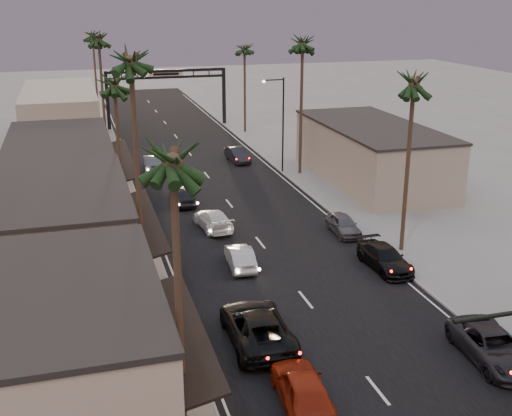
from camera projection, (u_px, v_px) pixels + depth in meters
ground at (221, 193)px, 55.01m from camera, size 200.00×200.00×0.00m
road at (209, 178)px, 59.57m from camera, size 14.00×120.00×0.02m
sidewalk_left at (100, 166)px, 63.45m from camera, size 5.00×92.00×0.12m
sidewalk_right at (282, 153)px, 68.41m from camera, size 5.00×92.00×0.12m
storefront_near at (58, 356)px, 25.22m from camera, size 8.00×12.00×5.50m
storefront_mid at (60, 234)px, 37.98m from camera, size 8.00×14.00×5.50m
storefront_far at (61, 170)px, 52.64m from camera, size 8.00×16.00×5.00m
storefront_dist at (61, 115)px, 73.45m from camera, size 8.00×20.00×6.00m
building_right at (372, 154)px, 57.88m from camera, size 8.00×18.00×5.00m
arch at (166, 83)px, 80.59m from camera, size 15.20×0.40×7.27m
streetlight_right at (280, 117)px, 59.68m from camera, size 2.13×0.30×9.00m
streetlight_left at (118, 102)px, 67.92m from camera, size 2.13×0.30×9.00m
palm_la at (172, 150)px, 20.87m from camera, size 3.20×3.20×13.20m
palm_lb at (130, 54)px, 32.10m from camera, size 3.20×3.20×15.20m
palm_lc at (114, 79)px, 45.79m from camera, size 3.20×3.20×12.20m
palm_ld at (98, 35)px, 62.49m from camera, size 3.20×3.20×14.20m
palm_ra at (414, 77)px, 39.04m from camera, size 3.20×3.20×13.20m
palm_rb at (303, 39)px, 56.96m from camera, size 3.20×3.20×14.20m
palm_rc at (245, 45)px, 75.81m from camera, size 3.20×3.20×12.20m
palm_far at (92, 32)px, 83.84m from camera, size 3.20×3.20×13.20m
oncoming_red at (303, 389)px, 26.38m from camera, size 2.36×5.00×1.65m
oncoming_pickup at (257, 326)px, 31.28m from camera, size 3.03×6.27×1.72m
oncoming_silver at (240, 257)px, 39.99m from camera, size 1.73×4.20×1.35m
oncoming_white at (213, 220)px, 46.54m from camera, size 2.46×4.96×1.39m
oncoming_dgrey at (183, 195)px, 52.05m from camera, size 1.95×4.59×1.55m
oncoming_grey_far at (152, 163)px, 61.93m from camera, size 1.97×4.64×1.49m
curbside_near at (493, 346)px, 29.72m from camera, size 2.88×5.54×1.49m
curbside_black at (385, 258)px, 39.74m from camera, size 2.20×4.97×1.42m
curbside_grey at (344, 225)px, 45.57m from camera, size 1.75×4.05×1.36m
curbside_far at (237, 155)px, 65.15m from camera, size 1.85×4.47×1.44m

